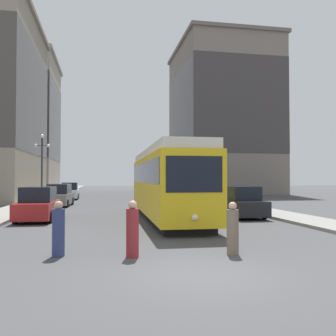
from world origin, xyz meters
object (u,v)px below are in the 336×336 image
(parked_car_right_far, at_px, (240,203))
(streetcar, at_px, (166,182))
(parked_car_left_far, at_px, (70,191))
(transit_bus, at_px, (171,182))
(lamp_post_left_far, at_px, (42,158))
(pedestrian_crossing_near, at_px, (58,230))
(pedestrian_on_sidewalk, at_px, (132,231))
(parked_car_left_near, at_px, (38,205))
(parked_car_left_mid, at_px, (59,196))
(pedestrian_crossing_far, at_px, (233,230))

(parked_car_right_far, bearing_deg, streetcar, 1.20)
(streetcar, bearing_deg, parked_car_left_far, 109.47)
(transit_bus, height_order, lamp_post_left_far, lamp_post_left_far)
(streetcar, relative_size, parked_car_right_far, 3.10)
(pedestrian_crossing_near, bearing_deg, pedestrian_on_sidewalk, 121.11)
(parked_car_right_far, relative_size, pedestrian_on_sidewalk, 2.78)
(transit_bus, xyz_separation_m, pedestrian_on_sidewalk, (-5.88, -24.50, -1.18))
(parked_car_left_near, relative_size, pedestrian_crossing_near, 2.73)
(streetcar, bearing_deg, pedestrian_on_sidewalk, -104.49)
(pedestrian_crossing_near, bearing_deg, lamp_post_left_far, -125.32)
(streetcar, distance_m, transit_bus, 15.04)
(parked_car_right_far, bearing_deg, parked_car_left_far, -60.38)
(pedestrian_on_sidewalk, bearing_deg, streetcar, 136.41)
(parked_car_left_far, relative_size, pedestrian_on_sidewalk, 2.87)
(parked_car_left_far, bearing_deg, pedestrian_on_sidewalk, -83.51)
(parked_car_left_mid, distance_m, pedestrian_crossing_near, 19.97)
(pedestrian_crossing_near, relative_size, pedestrian_crossing_far, 1.03)
(streetcar, height_order, parked_car_right_far, streetcar)
(parked_car_left_far, height_order, pedestrian_on_sidewalk, parked_car_left_far)
(parked_car_right_far, relative_size, parked_car_left_far, 0.97)
(streetcar, xyz_separation_m, transit_bus, (3.17, 14.70, -0.15))
(lamp_post_left_far, bearing_deg, parked_car_left_near, -82.03)
(streetcar, relative_size, parked_car_left_mid, 2.91)
(parked_car_left_mid, bearing_deg, parked_car_left_near, -86.78)
(parked_car_left_mid, height_order, pedestrian_on_sidewalk, parked_car_left_mid)
(transit_bus, xyz_separation_m, pedestrian_crossing_near, (-8.01, -23.98, -1.19))
(parked_car_left_far, xyz_separation_m, pedestrian_on_sidewalk, (4.27, -30.68, -0.08))
(parked_car_left_near, distance_m, parked_car_left_mid, 10.20)
(parked_car_left_near, xyz_separation_m, parked_car_right_far, (11.49, -0.34, 0.00))
(transit_bus, relative_size, parked_car_left_mid, 2.59)
(parked_car_left_mid, bearing_deg, parked_car_left_far, 93.25)
(lamp_post_left_far, bearing_deg, parked_car_left_far, 74.68)
(streetcar, relative_size, pedestrian_crossing_near, 8.72)
(transit_bus, height_order, pedestrian_crossing_far, transit_bus)
(parked_car_left_near, relative_size, lamp_post_left_far, 0.72)
(parked_car_right_far, bearing_deg, pedestrian_on_sidewalk, 54.51)
(pedestrian_on_sidewalk, bearing_deg, transit_bus, 138.37)
(transit_bus, height_order, pedestrian_on_sidewalk, transit_bus)
(parked_car_left_mid, bearing_deg, pedestrian_crossing_near, -80.61)
(streetcar, xyz_separation_m, pedestrian_crossing_near, (-4.84, -9.29, -1.35))
(parked_car_left_mid, xyz_separation_m, parked_car_right_far, (11.48, -10.54, -0.00))
(transit_bus, xyz_separation_m, parked_car_left_far, (-10.16, 6.18, -1.10))
(parked_car_left_far, distance_m, pedestrian_on_sidewalk, 30.98)
(streetcar, distance_m, pedestrian_crossing_near, 10.56)
(parked_car_left_near, xyz_separation_m, lamp_post_left_far, (-1.90, 13.57, 3.28))
(transit_bus, height_order, parked_car_right_far, transit_bus)
(streetcar, height_order, pedestrian_on_sidewalk, streetcar)
(parked_car_left_far, height_order, lamp_post_left_far, lamp_post_left_far)
(parked_car_right_far, xyz_separation_m, parked_car_left_far, (-11.49, 20.84, 0.00))
(streetcar, distance_m, parked_car_left_near, 7.11)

